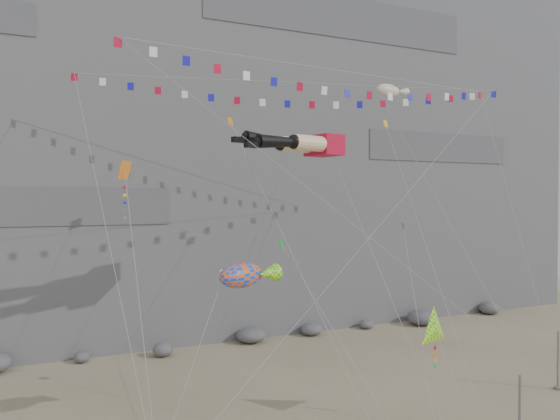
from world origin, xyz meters
name	(u,v)px	position (x,y,z in m)	size (l,w,h in m)	color
ground	(358,411)	(0.00, 0.00, 0.00)	(120.00, 120.00, 0.00)	tan
cliff	(201,88)	(0.00, 32.00, 25.00)	(80.00, 28.00, 50.00)	slate
talus_boulders	(251,336)	(0.00, 17.00, 0.60)	(60.00, 3.00, 1.20)	#5C5C61
anchor_pole_right	(558,360)	(14.02, -2.43, 1.92)	(0.12, 0.12, 3.85)	slate
legs_kite	(300,144)	(-1.36, 4.92, 16.20)	(8.08, 13.96, 20.45)	#B90B29
flag_banner_upper	(300,83)	(1.40, 10.39, 21.49)	(32.02, 18.09, 29.23)	#B90B29
flag_banner_lower	(336,70)	(1.24, 4.62, 21.20)	(28.85, 9.24, 25.82)	#B90B29
harlequin_kite	(125,171)	(-13.09, 1.77, 14.03)	(2.06, 6.16, 15.20)	red
fish_windsock	(241,275)	(-7.54, -0.46, 8.57)	(7.26, 3.86, 10.24)	#FD570C
delta_kite	(435,330)	(2.99, -3.28, 5.24)	(2.71, 4.35, 7.12)	yellow
blimp_windsock	(388,91)	(11.30, 12.63, 22.09)	(4.02, 16.38, 26.91)	beige
small_kite_a	(232,126)	(-4.66, 8.83, 17.70)	(3.07, 16.22, 23.86)	orange
small_kite_b	(404,230)	(5.95, 3.44, 10.44)	(4.95, 9.16, 14.36)	purple
small_kite_c	(283,247)	(-3.84, 2.25, 9.72)	(3.10, 10.37, 14.08)	green
small_kite_d	(387,128)	(6.84, 6.63, 17.86)	(4.47, 15.12, 23.58)	gold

